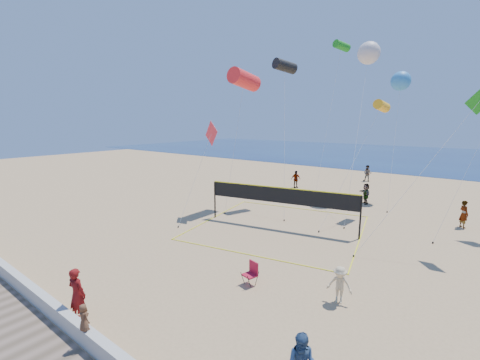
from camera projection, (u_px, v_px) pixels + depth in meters
The scene contains 20 objects.
ground at pixel (184, 312), 11.48m from camera, with size 120.00×120.00×0.00m, color tan.
ocean at pixel (433, 157), 59.68m from camera, with size 140.00×50.00×0.03m, color navy.
seawall at pixel (104, 351), 9.10m from camera, with size 32.00×0.30×0.60m, color beige.
woman at pixel (77, 294), 10.87m from camera, with size 0.68×0.45×1.88m, color maroon.
toddler at pixel (84, 317), 9.46m from camera, with size 0.41×0.26×0.83m, color brown.
bystander_b at pixel (340, 285), 11.94m from camera, with size 0.93×0.53×1.43m, color #D3BB8C.
far_person_0 at pixel (296, 179), 32.47m from camera, with size 1.02×0.43×1.75m, color gray.
far_person_1 at pixel (366, 194), 26.20m from camera, with size 1.58×0.50×1.70m, color gray.
far_person_2 at pixel (464, 214), 20.35m from camera, with size 0.65×0.42×1.77m, color gray.
far_person_3 at pixel (368, 173), 35.85m from camera, with size 0.89×0.69×1.82m, color gray.
camp_chair at pixel (252, 272), 13.31m from camera, with size 0.63×0.74×1.09m.
volleyball_net at pixel (280, 200), 20.24m from camera, with size 11.55×11.44×2.62m.
kite_0 at pixel (244, 80), 23.67m from camera, with size 1.30×3.97×10.49m.
kite_1 at pixel (285, 66), 24.48m from camera, with size 3.30×5.09×11.37m.
kite_2 at pixel (382, 106), 21.94m from camera, with size 1.99×6.87×8.15m.
kite_3 at pixel (210, 137), 22.11m from camera, with size 1.69×3.79×6.74m.
kite_4 at pixel (471, 112), 15.44m from camera, with size 4.88×4.55×8.41m.
kite_6 at pixel (369, 53), 26.21m from camera, with size 3.11×10.13×13.07m.
kite_7 at pixel (401, 81), 26.52m from camera, with size 2.04×6.13×10.74m.
kite_8 at pixel (342, 46), 31.29m from camera, with size 1.36×6.52×14.42m.
Camera 1 is at (7.98, -7.00, 6.75)m, focal length 24.00 mm.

